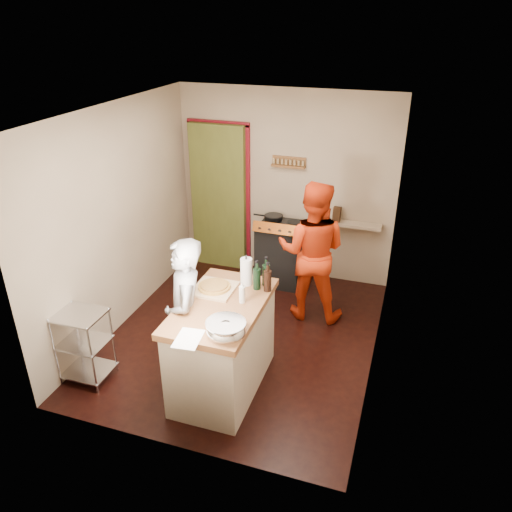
# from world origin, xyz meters

# --- Properties ---
(floor) EXTENTS (3.50, 3.50, 0.00)m
(floor) POSITION_xyz_m (0.00, 0.00, 0.00)
(floor) COLOR black
(floor) RESTS_ON ground
(back_wall) EXTENTS (3.00, 0.44, 2.60)m
(back_wall) POSITION_xyz_m (-0.64, 1.78, 1.13)
(back_wall) COLOR tan
(back_wall) RESTS_ON ground
(left_wall) EXTENTS (0.04, 3.50, 2.60)m
(left_wall) POSITION_xyz_m (-1.50, 0.00, 1.30)
(left_wall) COLOR tan
(left_wall) RESTS_ON ground
(right_wall) EXTENTS (0.04, 3.50, 2.60)m
(right_wall) POSITION_xyz_m (1.50, 0.00, 1.30)
(right_wall) COLOR tan
(right_wall) RESTS_ON ground
(ceiling) EXTENTS (3.00, 3.50, 0.02)m
(ceiling) POSITION_xyz_m (0.00, 0.00, 2.61)
(ceiling) COLOR white
(ceiling) RESTS_ON back_wall
(stove) EXTENTS (0.60, 0.63, 1.00)m
(stove) POSITION_xyz_m (0.05, 1.42, 0.45)
(stove) COLOR black
(stove) RESTS_ON ground
(wire_shelving) EXTENTS (0.48, 0.40, 0.80)m
(wire_shelving) POSITION_xyz_m (-1.28, -1.20, 0.44)
(wire_shelving) COLOR silver
(wire_shelving) RESTS_ON ground
(island) EXTENTS (0.77, 1.41, 1.29)m
(island) POSITION_xyz_m (0.11, -0.87, 0.51)
(island) COLOR #B7AD9B
(island) RESTS_ON ground
(person_stripe) EXTENTS (0.61, 0.70, 1.62)m
(person_stripe) POSITION_xyz_m (-0.24, -0.94, 0.81)
(person_stripe) COLOR silver
(person_stripe) RESTS_ON ground
(person_red) EXTENTS (0.88, 0.70, 1.74)m
(person_red) POSITION_xyz_m (0.62, 0.73, 0.87)
(person_red) COLOR red
(person_red) RESTS_ON ground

